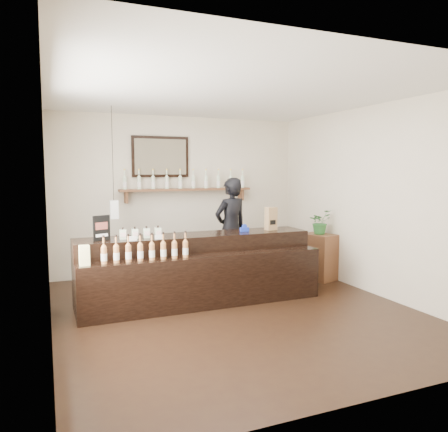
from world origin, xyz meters
TOP-DOWN VIEW (x-y plane):
  - ground at (0.00, 0.00)m, footprint 5.00×5.00m
  - room_shell at (0.00, 0.00)m, footprint 5.00×5.00m
  - back_wall_decor at (-0.16, 2.37)m, footprint 2.66×0.96m
  - counter at (-0.30, 0.58)m, footprint 3.36×0.90m
  - promo_sign at (-1.60, 0.64)m, footprint 0.23×0.11m
  - paper_bag at (0.91, 0.69)m, footprint 0.17×0.13m
  - tape_dispenser at (0.47, 0.70)m, footprint 0.13×0.05m
  - side_cabinet at (2.00, 0.99)m, footprint 0.52×0.62m
  - potted_plant at (2.00, 0.99)m, footprint 0.44×0.41m
  - shopkeeper at (0.61, 1.55)m, footprint 0.81×0.63m

SIDE VIEW (x-z plane):
  - ground at x=0.00m, z-range 0.00..0.00m
  - side_cabinet at x=2.00m, z-range 0.00..0.77m
  - counter at x=-0.30m, z-range -0.11..0.99m
  - shopkeeper at x=0.61m, z-range 0.00..1.95m
  - tape_dispenser at x=0.47m, z-range 0.92..1.04m
  - potted_plant at x=2.00m, z-range 0.77..1.19m
  - promo_sign at x=-1.60m, z-range 0.94..1.27m
  - paper_bag at x=0.91m, z-range 0.94..1.29m
  - room_shell at x=0.00m, z-range -0.80..4.20m
  - back_wall_decor at x=-0.16m, z-range 0.91..2.60m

